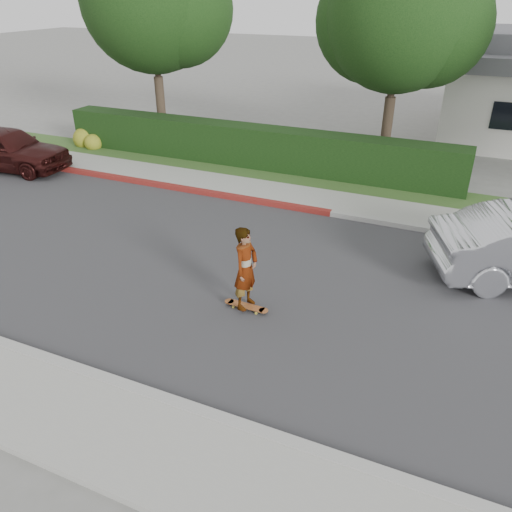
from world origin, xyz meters
name	(u,v)px	position (x,y,z in m)	size (l,w,h in m)	color
ground	(239,275)	(0.00, 0.00, 0.00)	(120.00, 120.00, 0.00)	slate
road	(239,275)	(0.00, 0.00, 0.01)	(60.00, 8.00, 0.01)	#2D2D30
curb_near	(131,389)	(0.00, -4.10, 0.07)	(60.00, 0.20, 0.15)	#9E9E99
sidewalk_near	(94,429)	(0.00, -5.00, 0.06)	(60.00, 1.60, 0.12)	gray
curb_far	(298,208)	(0.00, 4.10, 0.07)	(60.00, 0.20, 0.15)	#9E9E99
curb_red_section	(155,184)	(-5.00, 4.10, 0.08)	(12.00, 0.21, 0.15)	maroon
sidewalk_far	(308,198)	(0.00, 5.00, 0.06)	(60.00, 1.60, 0.12)	gray
planting_strip	(323,182)	(0.00, 6.60, 0.05)	(60.00, 1.60, 0.10)	#2D4C1E
hedge	(249,147)	(-3.00, 7.20, 0.75)	(15.00, 1.00, 1.50)	black
flowering_shrub	(87,140)	(-10.01, 6.74, 0.33)	(1.40, 1.00, 0.90)	#2D4C19
tree_left	(154,4)	(-7.51, 8.69, 5.26)	(5.99, 5.21, 8.00)	#33261C
tree_center	(401,19)	(1.49, 9.19, 4.90)	(5.66, 4.84, 7.44)	#33261C
skateboard	(246,306)	(0.74, -1.20, 0.08)	(0.97, 0.22, 0.09)	gold
skateboarder	(246,268)	(0.74, -1.20, 0.97)	(0.64, 0.42, 1.74)	white
car_maroon	(7,148)	(-10.76, 3.50, 0.76)	(1.80, 4.49, 1.53)	#341210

